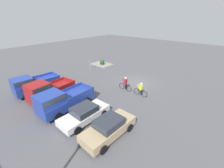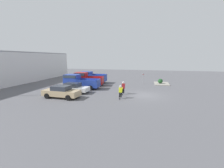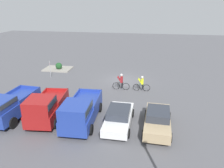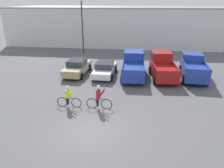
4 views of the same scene
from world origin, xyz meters
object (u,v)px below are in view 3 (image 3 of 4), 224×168
sedan_1 (119,117)px  fire_lane_sign (50,68)px  pickup_truck_0 (81,111)px  cyclist_0 (121,82)px  sedan_0 (158,120)px  pickup_truck_1 (46,107)px  shrub (59,66)px  pickup_truck_2 (10,106)px  cyclist_1 (142,83)px

sedan_1 → fire_lane_sign: (9.59, -9.32, 0.58)m
pickup_truck_0 → cyclist_0: pickup_truck_0 is taller
pickup_truck_0 → cyclist_0: (-2.05, -7.39, -0.27)m
sedan_0 → pickup_truck_1: bearing=1.6°
pickup_truck_1 → shrub: 13.43m
pickup_truck_2 → cyclist_0: pickup_truck_2 is taller
sedan_0 → pickup_truck_2: pickup_truck_2 is taller
cyclist_0 → cyclist_1: (-2.13, -0.02, -0.07)m
sedan_0 → cyclist_0: cyclist_0 is taller
pickup_truck_0 → pickup_truck_1: 2.77m
pickup_truck_2 → shrub: 12.97m
sedan_1 → pickup_truck_0: (2.78, 0.36, 0.44)m
pickup_truck_0 → fire_lane_sign: size_ratio=2.64×
pickup_truck_2 → fire_lane_sign: bearing=-83.2°
sedan_1 → pickup_truck_2: size_ratio=0.90×
cyclist_1 → fire_lane_sign: (10.98, -2.28, 0.47)m
pickup_truck_0 → pickup_truck_2: pickup_truck_0 is taller
cyclist_1 → pickup_truck_2: bearing=37.3°
cyclist_1 → pickup_truck_0: bearing=60.6°
cyclist_0 → fire_lane_sign: (8.85, -2.29, 0.41)m
pickup_truck_1 → pickup_truck_0: bearing=177.9°
sedan_0 → fire_lane_sign: 15.52m
pickup_truck_0 → cyclist_1: 8.51m
pickup_truck_1 → sedan_0: bearing=-178.4°
sedan_0 → pickup_truck_2: 11.24m
pickup_truck_1 → cyclist_0: size_ratio=2.81×
sedan_1 → pickup_truck_2: pickup_truck_2 is taller
sedan_1 → cyclist_0: cyclist_0 is taller
cyclist_1 → sedan_1: bearing=78.8°
sedan_0 → cyclist_0: (3.53, -7.05, 0.12)m
sedan_0 → shrub: (12.64, -12.47, -0.17)m
sedan_0 → pickup_truck_1: pickup_truck_1 is taller
sedan_0 → pickup_truck_2: bearing=2.1°
pickup_truck_1 → sedan_1: bearing=-177.3°
pickup_truck_0 → sedan_0: bearing=-176.5°
sedan_0 → pickup_truck_0: (5.58, 0.34, 0.38)m
pickup_truck_0 → pickup_truck_2: (5.64, 0.07, -0.01)m
pickup_truck_1 → fire_lane_sign: bearing=-67.2°
sedan_0 → cyclist_0: size_ratio=2.55×
pickup_truck_0 → pickup_truck_2: size_ratio=1.09×
pickup_truck_1 → cyclist_0: (-4.82, -7.29, -0.29)m
cyclist_0 → shrub: size_ratio=2.08×
sedan_0 → cyclist_1: 7.21m
pickup_truck_1 → cyclist_1: 10.09m
pickup_truck_1 → cyclist_1: (-6.95, -7.31, -0.36)m
sedan_1 → pickup_truck_2: bearing=2.9°
sedan_0 → fire_lane_sign: (12.39, -9.34, 0.53)m
pickup_truck_0 → pickup_truck_1: (2.77, -0.10, 0.03)m
sedan_1 → cyclist_1: 7.18m
pickup_truck_2 → cyclist_0: (-7.69, -7.46, -0.26)m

